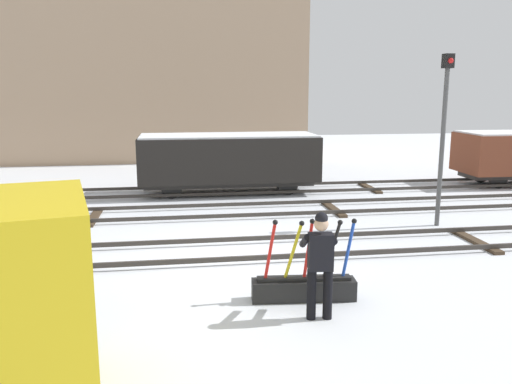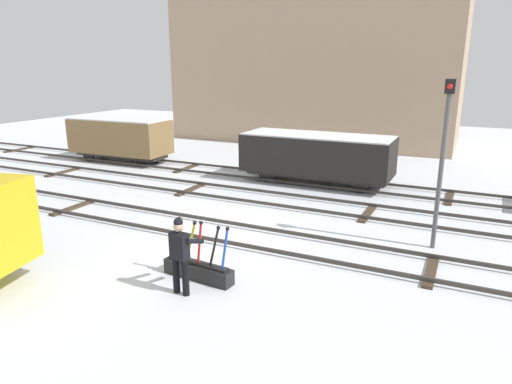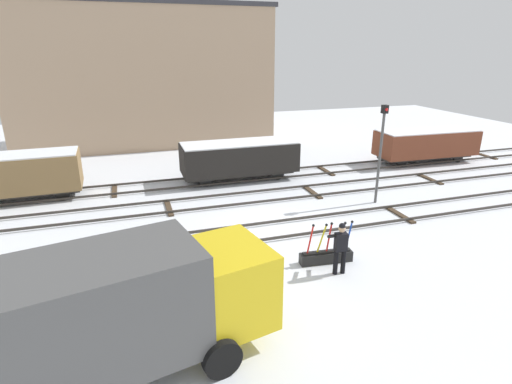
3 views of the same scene
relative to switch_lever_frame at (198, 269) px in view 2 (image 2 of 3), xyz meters
The scene contains 10 objects.
ground_plane 2.90m from the switch_lever_frame, 110.10° to the left, with size 60.00×60.00×0.00m, color silver.
track_main_line 2.89m from the switch_lever_frame, 110.10° to the left, with size 44.00×1.94×0.18m.
track_siding_near 6.57m from the switch_lever_frame, 98.70° to the left, with size 44.00×1.94×0.18m.
track_siding_far 9.70m from the switch_lever_frame, 95.87° to the left, with size 44.00×1.94×0.18m.
switch_lever_frame is the anchor object (origin of this frame).
rail_worker 1.05m from the switch_lever_frame, 85.67° to the right, with size 0.58×0.67×1.75m.
signal_post 6.90m from the switch_lever_frame, 42.54° to the left, with size 0.24×0.32×4.49m.
apartment_building 22.04m from the switch_lever_frame, 101.69° to the left, with size 18.12×7.08×9.75m.
freight_car_back_track 9.71m from the switch_lever_frame, 92.08° to the left, with size 6.16×2.24×2.08m.
freight_car_far_end 14.56m from the switch_lever_frame, 138.34° to the left, with size 5.21×2.20×2.23m.
Camera 2 is at (6.41, -10.91, 4.82)m, focal length 32.01 mm.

